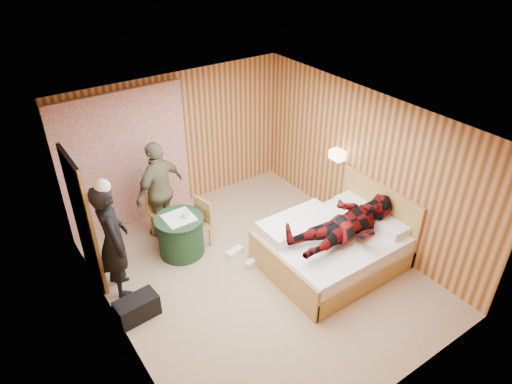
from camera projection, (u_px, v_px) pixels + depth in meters
floor at (258, 274)px, 7.02m from camera, size 4.20×5.00×0.01m
ceiling at (259, 123)px, 5.69m from camera, size 4.20×5.00×0.01m
wall_back at (178, 142)px, 8.10m from camera, size 4.20×0.02×2.50m
wall_left at (112, 263)px, 5.34m from camera, size 0.02×5.00×2.50m
wall_right at (365, 165)px, 7.37m from camera, size 0.02×5.00×2.50m
curtain at (126, 161)px, 7.59m from camera, size 2.20×0.08×2.40m
doorway at (83, 220)px, 6.46m from camera, size 0.06×0.90×2.05m
wall_lamp at (338, 155)px, 7.57m from camera, size 0.26×0.24×0.16m
bed at (333, 246)px, 7.09m from camera, size 2.04×1.61×1.11m
nightstand at (343, 216)px, 7.88m from camera, size 0.38×0.52×0.50m
round_table at (181, 235)px, 7.28m from camera, size 0.77×0.77×0.69m
chair_far at (162, 207)px, 7.60m from camera, size 0.52×0.52×0.93m
chair_near at (199, 220)px, 7.37m from camera, size 0.46×0.46×0.85m
duffel_bag at (137, 308)px, 6.20m from camera, size 0.60×0.35×0.33m
sneaker_left at (235, 253)px, 7.33m from camera, size 0.32×0.19×0.13m
sneaker_right at (252, 263)px, 7.15m from camera, size 0.26×0.13×0.11m
woman_standing at (113, 240)px, 6.29m from camera, size 0.52×0.71×1.78m
man_at_table at (160, 190)px, 7.46m from camera, size 1.09×0.77×1.72m
man_on_bed at (349, 217)px, 6.59m from camera, size 0.86×0.67×1.77m
book_lower at (346, 205)px, 7.71m from camera, size 0.25×0.27×0.02m
book_upper at (346, 204)px, 7.70m from camera, size 0.22×0.26×0.02m
cup_nightstand at (339, 199)px, 7.82m from camera, size 0.11×0.11×0.09m
cup_table at (186, 214)px, 7.09m from camera, size 0.13×0.13×0.10m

